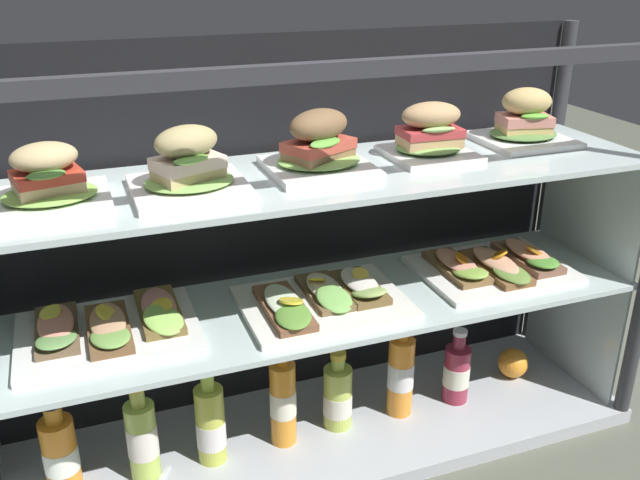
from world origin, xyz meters
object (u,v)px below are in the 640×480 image
(open_sandwich_tray_center, at_px, (495,266))
(juice_bottle_back_center, at_px, (401,374))
(plated_roll_sandwich_far_left, at_px, (188,170))
(open_sandwich_tray_mid_left, at_px, (324,299))
(plated_roll_sandwich_near_right_corner, at_px, (48,185))
(open_sandwich_tray_far_right, at_px, (109,327))
(juice_bottle_front_second, at_px, (211,424))
(juice_bottle_front_fourth, at_px, (457,372))
(orange_fruit_beside_bottles, at_px, (513,363))
(plated_roll_sandwich_left_of_center, at_px, (524,123))
(juice_bottle_tucked_behind, at_px, (338,397))
(juice_bottle_front_middle, at_px, (60,452))
(juice_bottle_front_right_end, at_px, (142,439))
(plated_roll_sandwich_center, at_px, (320,149))
(juice_bottle_near_post, at_px, (283,401))
(plated_roll_sandwich_right_of_center, at_px, (430,136))

(open_sandwich_tray_center, distance_m, juice_bottle_back_center, 0.33)
(plated_roll_sandwich_far_left, height_order, open_sandwich_tray_mid_left, plated_roll_sandwich_far_left)
(plated_roll_sandwich_near_right_corner, relative_size, open_sandwich_tray_far_right, 0.58)
(open_sandwich_tray_mid_left, bearing_deg, juice_bottle_front_second, 177.41)
(open_sandwich_tray_far_right, relative_size, juice_bottle_back_center, 1.35)
(juice_bottle_front_second, height_order, juice_bottle_back_center, juice_bottle_back_center)
(juice_bottle_front_fourth, relative_size, orange_fruit_beside_bottles, 2.54)
(open_sandwich_tray_center, bearing_deg, plated_roll_sandwich_left_of_center, 37.09)
(open_sandwich_tray_center, xyz_separation_m, juice_bottle_tucked_behind, (-0.38, 0.01, -0.27))
(juice_bottle_back_center, bearing_deg, juice_bottle_tucked_behind, 177.73)
(juice_bottle_front_middle, relative_size, juice_bottle_front_fourth, 1.06)
(juice_bottle_front_middle, bearing_deg, juice_bottle_front_second, -6.06)
(juice_bottle_front_right_end, bearing_deg, juice_bottle_front_middle, 167.38)
(plated_roll_sandwich_left_of_center, xyz_separation_m, juice_bottle_front_second, (-0.76, -0.06, -0.57))
(open_sandwich_tray_mid_left, relative_size, open_sandwich_tray_center, 1.00)
(juice_bottle_front_middle, distance_m, juice_bottle_front_fourth, 0.91)
(open_sandwich_tray_center, bearing_deg, juice_bottle_front_fourth, 179.97)
(juice_bottle_front_right_end, bearing_deg, plated_roll_sandwich_center, 3.35)
(open_sandwich_tray_far_right, distance_m, open_sandwich_tray_mid_left, 0.43)
(juice_bottle_front_fourth, xyz_separation_m, orange_fruit_beside_bottles, (0.19, 0.03, -0.04))
(juice_bottle_tucked_behind, bearing_deg, plated_roll_sandwich_far_left, -174.76)
(plated_roll_sandwich_far_left, relative_size, open_sandwich_tray_far_right, 0.60)
(plated_roll_sandwich_left_of_center, distance_m, juice_bottle_near_post, 0.82)
(orange_fruit_beside_bottles, bearing_deg, plated_roll_sandwich_center, -178.13)
(plated_roll_sandwich_right_of_center, relative_size, juice_bottle_back_center, 0.70)
(plated_roll_sandwich_center, bearing_deg, juice_bottle_front_right_end, -176.65)
(juice_bottle_front_middle, bearing_deg, juice_bottle_near_post, -3.69)
(plated_roll_sandwich_right_of_center, distance_m, juice_bottle_front_second, 0.77)
(juice_bottle_front_second, xyz_separation_m, juice_bottle_front_fourth, (0.60, 0.00, -0.01))
(plated_roll_sandwich_near_right_corner, height_order, open_sandwich_tray_far_right, plated_roll_sandwich_near_right_corner)
(orange_fruit_beside_bottles, bearing_deg, open_sandwich_tray_center, -162.88)
(plated_roll_sandwich_far_left, xyz_separation_m, juice_bottle_tucked_behind, (0.30, 0.03, -0.58))
(juice_bottle_front_second, bearing_deg, juice_bottle_front_right_end, -178.46)
(juice_bottle_tucked_behind, relative_size, orange_fruit_beside_bottles, 2.55)
(open_sandwich_tray_far_right, relative_size, juice_bottle_near_post, 1.37)
(open_sandwich_tray_far_right, relative_size, juice_bottle_tucked_behind, 1.75)
(plated_roll_sandwich_near_right_corner, xyz_separation_m, juice_bottle_front_fourth, (0.84, 0.01, -0.58))
(open_sandwich_tray_mid_left, xyz_separation_m, juice_bottle_back_center, (0.20, 0.02, -0.24))
(juice_bottle_front_right_end, height_order, juice_bottle_tucked_behind, juice_bottle_front_right_end)
(plated_roll_sandwich_left_of_center, height_order, juice_bottle_front_middle, plated_roll_sandwich_left_of_center)
(plated_roll_sandwich_right_of_center, relative_size, open_sandwich_tray_far_right, 0.52)
(plated_roll_sandwich_right_of_center, relative_size, juice_bottle_front_fourth, 0.91)
(plated_roll_sandwich_left_of_center, bearing_deg, orange_fruit_beside_bottles, -36.27)
(plated_roll_sandwich_center, relative_size, open_sandwich_tray_far_right, 0.58)
(juice_bottle_front_right_end, distance_m, orange_fruit_beside_bottles, 0.94)
(plated_roll_sandwich_near_right_corner, relative_size, plated_roll_sandwich_center, 0.99)
(plated_roll_sandwich_near_right_corner, bearing_deg, plated_roll_sandwich_left_of_center, 3.86)
(plated_roll_sandwich_left_of_center, bearing_deg, juice_bottle_near_post, -174.29)
(plated_roll_sandwich_center, distance_m, plated_roll_sandwich_left_of_center, 0.50)
(open_sandwich_tray_far_right, height_order, juice_bottle_front_middle, open_sandwich_tray_far_right)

